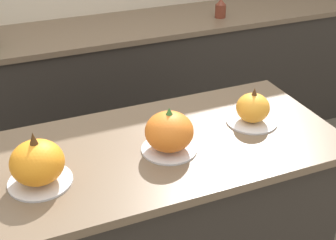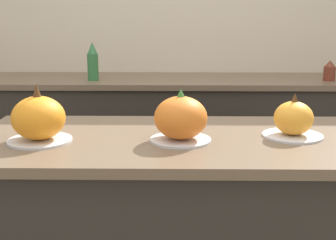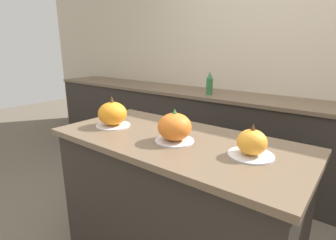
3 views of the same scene
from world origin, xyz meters
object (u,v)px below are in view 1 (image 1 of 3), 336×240
Objects in this scene: pumpkin_cake_left at (37,164)px; bottle_short at (221,9)px; pumpkin_cake_right at (253,109)px; pumpkin_cake_center at (169,133)px.

pumpkin_cake_left is 1.99m from bottle_short.
pumpkin_cake_right is at bearing -112.78° from bottle_short.
pumpkin_cake_left is 1.03× the size of pumpkin_cake_right.
pumpkin_cake_left is 1.04× the size of pumpkin_cake_center.
pumpkin_cake_left is at bearing -178.34° from pumpkin_cake_center.
pumpkin_cake_center is at bearing -171.29° from pumpkin_cake_right.
pumpkin_cake_right is (0.90, 0.08, -0.02)m from pumpkin_cake_left.
pumpkin_cake_left is 0.91m from pumpkin_cake_right.
pumpkin_cake_right is (0.41, 0.06, -0.02)m from pumpkin_cake_center.
pumpkin_cake_center is 1.70× the size of bottle_short.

